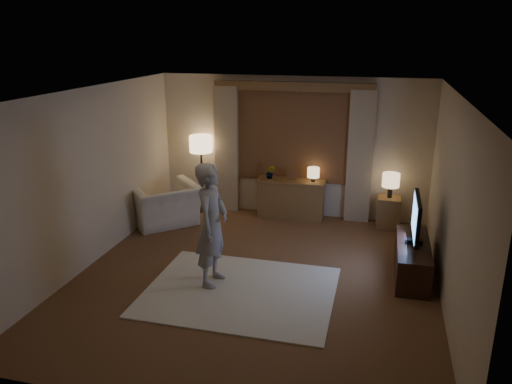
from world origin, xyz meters
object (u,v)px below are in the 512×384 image
(armchair, at_px, (165,205))
(sideboard, at_px, (291,200))
(side_table, at_px, (388,212))
(person, at_px, (212,225))
(tv_stand, at_px, (412,260))

(armchair, bearing_deg, sideboard, 158.44)
(side_table, height_order, person, person)
(tv_stand, xyz_separation_m, person, (-2.67, -0.92, 0.62))
(tv_stand, distance_m, person, 2.89)
(side_table, bearing_deg, person, -130.11)
(sideboard, height_order, armchair, armchair)
(sideboard, xyz_separation_m, person, (-0.57, -2.82, 0.52))
(side_table, height_order, tv_stand, side_table)
(sideboard, bearing_deg, armchair, -157.65)
(person, bearing_deg, tv_stand, -68.25)
(sideboard, bearing_deg, side_table, -1.62)
(sideboard, height_order, person, person)
(armchair, distance_m, person, 2.55)
(tv_stand, bearing_deg, armchair, 166.66)
(side_table, bearing_deg, sideboard, 178.38)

